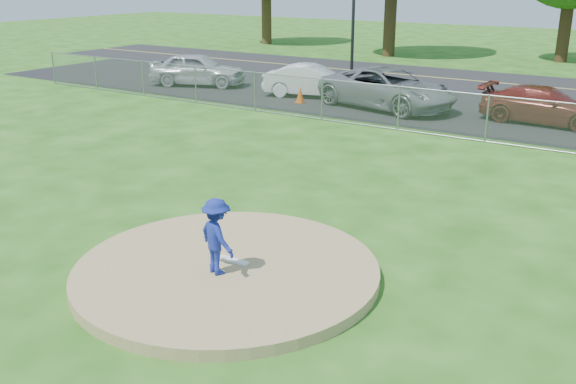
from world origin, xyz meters
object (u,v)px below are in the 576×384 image
traffic_cone (300,94)px  parked_car_gray (388,88)px  parked_car_silver (198,69)px  parked_car_white (312,81)px  traffic_signal_left (358,10)px  parked_car_darkred (544,105)px  pitcher (217,237)px

traffic_cone → parked_car_gray: size_ratio=0.12×
parked_car_silver → parked_car_white: (6.07, 0.44, -0.08)m
parked_car_white → parked_car_gray: size_ratio=0.74×
traffic_signal_left → parked_car_silver: traffic_signal_left is taller
traffic_signal_left → parked_car_darkred: size_ratio=1.26×
parked_car_silver → parked_car_gray: bearing=-111.5°
parked_car_silver → parked_car_gray: (9.88, -0.12, 0.02)m
pitcher → parked_car_silver: (-13.84, 15.69, -0.09)m
parked_car_gray → parked_car_darkred: size_ratio=1.27×
pitcher → parked_car_darkred: pitcher is taller
parked_car_gray → parked_car_darkred: 5.86m
traffic_cone → parked_car_silver: (-6.38, 1.03, 0.43)m
traffic_cone → parked_car_silver: 6.48m
pitcher → parked_car_gray: size_ratio=0.24×
parked_car_gray → parked_car_darkred: parked_car_gray is taller
traffic_signal_left → parked_car_darkred: bearing=-30.2°
traffic_cone → parked_car_white: bearing=102.0°
traffic_signal_left → parked_car_darkred: (10.69, -6.21, -2.71)m
parked_car_white → traffic_signal_left: bearing=-6.7°
parked_car_white → parked_car_darkred: (9.64, -0.04, -0.04)m
parked_car_white → parked_car_gray: (3.81, -0.56, 0.10)m
parked_car_white → parked_car_gray: parked_car_gray is taller
parked_car_darkred → traffic_signal_left: bearing=62.3°
traffic_cone → parked_car_darkred: 9.44m
parked_car_white → parked_car_gray: bearing=-114.7°
traffic_signal_left → parked_car_silver: bearing=-127.2°
parked_car_darkred → pitcher: bearing=175.9°
traffic_signal_left → traffic_cone: 8.33m
traffic_signal_left → parked_car_silver: size_ratio=1.24×
parked_car_gray → parked_car_silver: bearing=102.5°
pitcher → parked_car_silver: same height
parked_car_silver → parked_car_white: bearing=-106.6°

